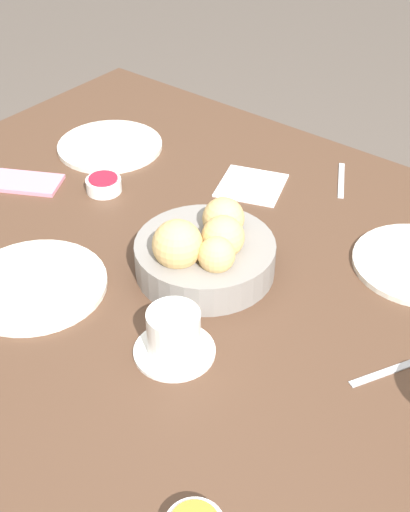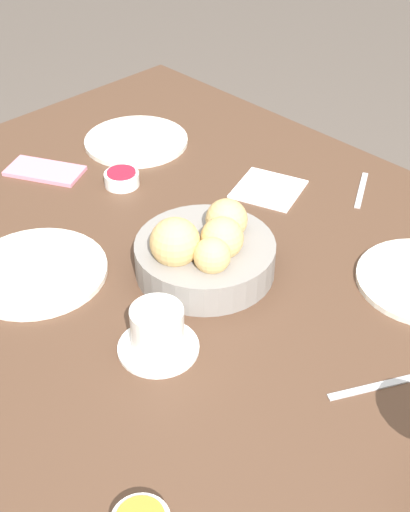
{
  "view_description": "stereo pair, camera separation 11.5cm",
  "coord_description": "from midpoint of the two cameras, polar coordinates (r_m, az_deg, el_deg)",
  "views": [
    {
      "loc": [
        -0.63,
        0.72,
        1.45
      ],
      "look_at": [
        -0.07,
        0.01,
        0.75
      ],
      "focal_mm": 50.0,
      "sensor_mm": 36.0,
      "label": 1
    },
    {
      "loc": [
        -0.72,
        0.65,
        1.45
      ],
      "look_at": [
        -0.07,
        0.01,
        0.75
      ],
      "focal_mm": 50.0,
      "sensor_mm": 36.0,
      "label": 2
    }
  ],
  "objects": [
    {
      "name": "ground_plane",
      "position": [
        1.74,
        -3.58,
        -19.04
      ],
      "size": [
        10.0,
        10.0,
        0.0
      ],
      "primitive_type": "plane",
      "color": "#564C44"
    },
    {
      "name": "napkin",
      "position": [
        1.38,
        1.35,
        5.59
      ],
      "size": [
        0.15,
        0.15,
        0.0
      ],
      "color": "white",
      "rests_on": "dining_table"
    },
    {
      "name": "fork_silver",
      "position": [
        1.03,
        12.46,
        -8.75
      ],
      "size": [
        0.09,
        0.16,
        0.0
      ],
      "color": "#B7B7BC",
      "rests_on": "dining_table"
    },
    {
      "name": "plate_near_right",
      "position": [
        1.53,
        -9.78,
        8.61
      ],
      "size": [
        0.22,
        0.22,
        0.01
      ],
      "color": "silver",
      "rests_on": "dining_table"
    },
    {
      "name": "coffee_cup",
      "position": [
        1.01,
        -5.79,
        -6.49
      ],
      "size": [
        0.12,
        0.12,
        0.07
      ],
      "color": "white",
      "rests_on": "dining_table"
    },
    {
      "name": "plate_far_center",
      "position": [
        1.18,
        -16.26,
        -2.36
      ],
      "size": [
        0.23,
        0.23,
        0.01
      ],
      "color": "silver",
      "rests_on": "dining_table"
    },
    {
      "name": "jam_bowl_berry",
      "position": [
        1.38,
        -10.49,
        5.56
      ],
      "size": [
        0.07,
        0.07,
        0.03
      ],
      "color": "white",
      "rests_on": "dining_table"
    },
    {
      "name": "spoon_coffee",
      "position": [
        1.41,
        8.57,
        5.94
      ],
      "size": [
        0.07,
        0.12,
        0.0
      ],
      "color": "#B7B7BC",
      "rests_on": "dining_table"
    },
    {
      "name": "bread_basket",
      "position": [
        1.14,
        -2.88,
        0.28
      ],
      "size": [
        0.23,
        0.23,
        0.12
      ],
      "color": "gray",
      "rests_on": "dining_table"
    },
    {
      "name": "cell_phone",
      "position": [
        1.44,
        -16.67,
        5.61
      ],
      "size": [
        0.17,
        0.14,
        0.01
      ],
      "color": "pink",
      "rests_on": "dining_table"
    },
    {
      "name": "dining_table",
      "position": [
        1.26,
        -4.66,
        -3.09
      ],
      "size": [
        1.26,
        1.01,
        0.72
      ],
      "color": "#4C3323",
      "rests_on": "ground_plane"
    }
  ]
}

